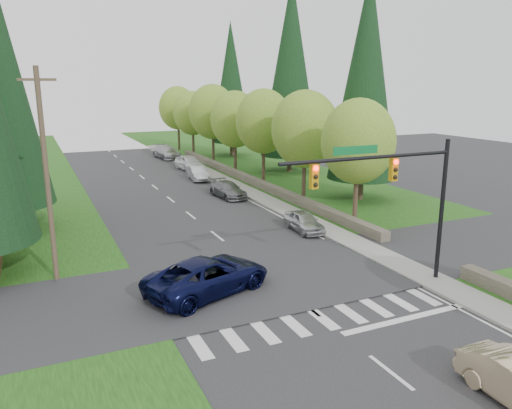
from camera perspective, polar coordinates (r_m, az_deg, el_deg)
ground at (r=18.51m, az=13.09°, el=-16.66°), size 120.00×120.00×0.00m
grass_east at (r=40.89m, az=10.63°, el=0.44°), size 14.00×110.00×0.06m
cross_street at (r=24.62m, az=1.64°, el=-8.37°), size 120.00×8.00×0.10m
sidewalk_east at (r=39.50m, az=1.69°, el=0.26°), size 1.80×80.00×0.13m
curb_east at (r=39.15m, az=0.57°, el=0.14°), size 0.20×80.00×0.13m
stone_wall_north at (r=47.24m, az=-0.74°, el=2.85°), size 0.70×40.00×0.70m
traffic_signal at (r=22.69m, az=15.68°, el=2.36°), size 8.70×0.37×6.80m
utility_pole at (r=24.81m, az=-22.82°, el=3.10°), size 1.60×0.24×10.00m
decid_tree_0 at (r=32.95m, az=11.60°, el=7.07°), size 4.80×4.80×8.37m
decid_tree_1 at (r=38.83m, az=5.62°, el=8.55°), size 5.20×5.20×8.80m
decid_tree_2 at (r=44.90m, az=0.87°, el=9.47°), size 5.00×5.00×8.82m
decid_tree_3 at (r=51.36m, az=-2.42°, el=9.70°), size 5.00×5.00×8.55m
decid_tree_4 at (r=57.90m, az=-4.99°, el=10.51°), size 5.40×5.40×9.18m
decid_tree_5 at (r=64.49m, az=-7.28°, el=10.30°), size 4.80×4.80×8.30m
decid_tree_6 at (r=71.20m, az=-8.93°, el=10.83°), size 5.20×5.20×8.86m
conifer_e_a at (r=40.43m, az=12.46°, el=14.17°), size 5.44×5.44×17.80m
conifer_e_b at (r=52.82m, az=4.00°, el=15.36°), size 6.12×6.12×19.80m
conifer_e_c at (r=65.08m, az=-2.87°, el=13.73°), size 5.10×5.10×16.80m
suv_navy at (r=22.74m, az=-5.48°, el=-8.09°), size 6.56×4.64×1.66m
parked_car_a at (r=32.08m, az=5.50°, el=-1.93°), size 1.69×3.80×1.27m
parked_car_b at (r=41.45m, az=-3.24°, el=1.72°), size 2.19×4.60×1.30m
parked_car_c at (r=49.13m, az=-6.67°, el=3.56°), size 1.83×4.19×1.34m
parked_car_d at (r=54.94m, az=-7.65°, el=4.76°), size 2.30×4.92×1.63m
parked_car_e at (r=64.07m, az=-10.18°, el=5.92°), size 2.84×5.67×1.58m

